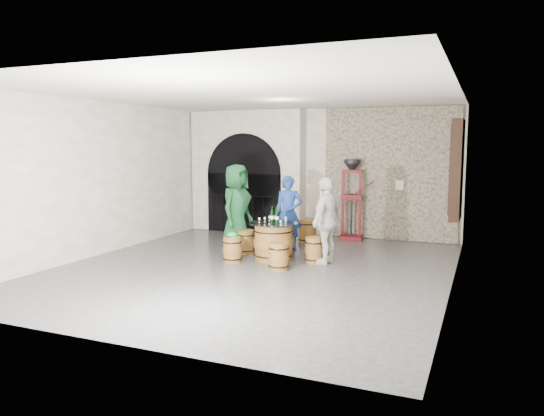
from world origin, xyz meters
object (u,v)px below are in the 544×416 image
at_px(corking_press, 352,193).
at_px(barrel_table, 274,241).
at_px(barrel_stool_near_right, 279,256).
at_px(wine_bottle_left, 272,216).
at_px(barrel_stool_near_left, 232,250).
at_px(wine_bottle_center, 277,216).
at_px(barrel_stool_far, 286,240).
at_px(person_green, 236,208).
at_px(side_barrel, 307,231).
at_px(person_white, 327,221).
at_px(barrel_stool_left, 246,242).
at_px(person_blue, 288,213).
at_px(wine_bottle_right, 276,216).
at_px(barrel_stool_right, 314,250).

bearing_deg(corking_press, barrel_table, -116.27).
bearing_deg(barrel_stool_near_right, wine_bottle_left, 120.56).
xyz_separation_m(barrel_stool_near_left, corking_press, (1.56, 3.30, 0.89)).
relative_size(barrel_table, wine_bottle_center, 3.00).
bearing_deg(wine_bottle_center, barrel_stool_far, 99.06).
distance_m(barrel_stool_near_left, person_green, 1.23).
xyz_separation_m(person_green, wine_bottle_left, (1.00, -0.40, -0.06)).
xyz_separation_m(wine_bottle_left, wine_bottle_center, (0.12, -0.04, 0.00)).
bearing_deg(side_barrel, wine_bottle_center, -89.02).
bearing_deg(person_white, wine_bottle_center, -73.11).
xyz_separation_m(barrel_table, barrel_stool_left, (-0.77, 0.33, -0.12)).
height_order(person_white, wine_bottle_center, person_white).
height_order(barrel_stool_near_right, person_blue, person_blue).
distance_m(wine_bottle_center, corking_press, 2.92).
xyz_separation_m(person_blue, wine_bottle_right, (0.09, -0.92, 0.07)).
height_order(person_blue, wine_bottle_center, person_blue).
xyz_separation_m(barrel_stool_near_left, side_barrel, (0.71, 2.50, 0.03)).
bearing_deg(barrel_stool_right, barrel_stool_near_left, -159.07).
distance_m(person_white, wine_bottle_center, 1.01).
bearing_deg(barrel_stool_left, wine_bottle_center, -21.40).
bearing_deg(person_green, wine_bottle_right, -103.03).
distance_m(barrel_stool_near_left, wine_bottle_right, 1.12).
relative_size(barrel_stool_near_left, person_blue, 0.31).
xyz_separation_m(person_blue, corking_press, (0.97, 1.75, 0.32)).
distance_m(barrel_table, corking_press, 3.03).
height_order(barrel_stool_near_right, wine_bottle_center, wine_bottle_center).
distance_m(barrel_stool_left, wine_bottle_right, 1.03).
bearing_deg(person_green, barrel_stool_near_left, -154.53).
height_order(barrel_table, person_blue, person_blue).
bearing_deg(wine_bottle_right, barrel_stool_right, -3.50).
relative_size(person_blue, person_white, 0.97).
height_order(barrel_table, barrel_stool_near_right, barrel_table).
bearing_deg(barrel_stool_left, person_green, 157.11).
height_order(barrel_stool_near_left, person_green, person_green).
relative_size(barrel_stool_left, barrel_stool_near_right, 1.00).
xyz_separation_m(barrel_stool_near_left, wine_bottle_center, (0.74, 0.50, 0.63)).
bearing_deg(barrel_stool_right, wine_bottle_center, -174.51).
bearing_deg(barrel_stool_near_left, barrel_stool_right, 20.93).
bearing_deg(person_green, barrel_stool_far, -64.02).
bearing_deg(barrel_stool_right, wine_bottle_right, 176.50).
xyz_separation_m(barrel_table, wine_bottle_right, (0.01, 0.12, 0.51)).
bearing_deg(wine_bottle_left, barrel_stool_right, 2.10).
relative_size(person_blue, wine_bottle_center, 5.03).
bearing_deg(barrel_table, wine_bottle_right, 84.55).
relative_size(barrel_stool_left, wine_bottle_right, 1.56).
bearing_deg(side_barrel, barrel_stool_near_right, -82.29).
height_order(person_green, wine_bottle_center, person_green).
bearing_deg(barrel_stool_near_left, person_white, 18.83).
bearing_deg(barrel_stool_left, wine_bottle_left, -21.82).
relative_size(barrel_stool_near_right, wine_bottle_center, 1.56).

